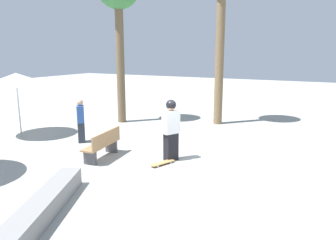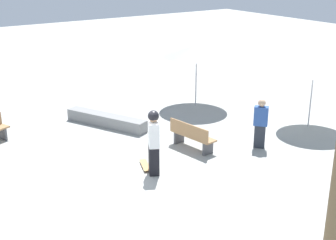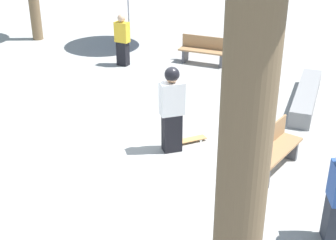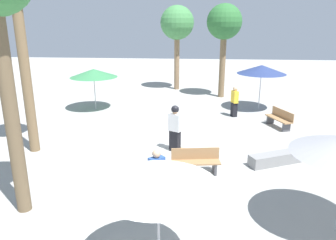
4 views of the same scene
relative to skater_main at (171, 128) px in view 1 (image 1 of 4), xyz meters
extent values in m
plane|color=#9E9E99|center=(-0.96, 0.40, -0.98)|extent=(60.00, 60.00, 0.00)
cube|color=black|center=(0.00, 0.00, -0.57)|extent=(0.41, 0.46, 0.82)
cube|color=white|center=(0.00, 0.00, 0.18)|extent=(0.46, 0.55, 0.68)
sphere|color=tan|center=(0.00, 0.00, 0.66)|extent=(0.27, 0.27, 0.27)
sphere|color=black|center=(0.00, 0.00, 0.69)|extent=(0.30, 0.30, 0.30)
cube|color=#B7844C|center=(0.02, 0.50, -0.92)|extent=(0.47, 0.82, 0.02)
cylinder|color=silver|center=(0.03, 0.76, -0.96)|extent=(0.05, 0.06, 0.05)
cylinder|color=silver|center=(0.19, 0.70, -0.96)|extent=(0.05, 0.06, 0.05)
cylinder|color=silver|center=(-0.15, 0.29, -0.96)|extent=(0.05, 0.06, 0.05)
cylinder|color=silver|center=(0.01, 0.23, -0.96)|extent=(0.05, 0.06, 0.05)
cube|color=gray|center=(0.68, 4.16, -0.78)|extent=(1.78, 3.08, 0.41)
cube|color=#47474C|center=(1.87, 1.44, -0.78)|extent=(0.40, 0.14, 0.40)
cube|color=#47474C|center=(2.05, 0.21, -0.78)|extent=(0.40, 0.14, 0.40)
cube|color=#9E754C|center=(1.96, 0.82, -0.56)|extent=(0.67, 1.65, 0.05)
cube|color=#9E754C|center=(1.76, 0.80, -0.33)|extent=(0.28, 1.59, 0.40)
cylinder|color=#B7B7BC|center=(6.47, 0.11, 0.14)|extent=(0.05, 0.05, 2.25)
cone|color=white|center=(6.47, 0.11, 1.20)|extent=(2.33, 2.33, 0.43)
cylinder|color=brown|center=(4.48, -3.77, 1.82)|extent=(0.36, 0.36, 5.62)
cylinder|color=brown|center=(0.44, -5.46, 2.34)|extent=(0.37, 0.37, 6.64)
cube|color=#282D38|center=(3.73, -0.26, -0.62)|extent=(0.40, 0.41, 0.73)
cube|color=#2D519E|center=(3.73, -0.26, 0.04)|extent=(0.46, 0.48, 0.60)
sphere|color=tan|center=(3.73, -0.26, 0.46)|extent=(0.24, 0.24, 0.24)
camera|label=1|loc=(-4.28, 8.34, 2.22)|focal=35.00mm
camera|label=2|loc=(-6.21, -9.82, 4.69)|focal=50.00mm
camera|label=3|loc=(6.08, -6.06, 3.79)|focal=50.00mm
camera|label=4|loc=(11.86, 0.76, 3.94)|focal=35.00mm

